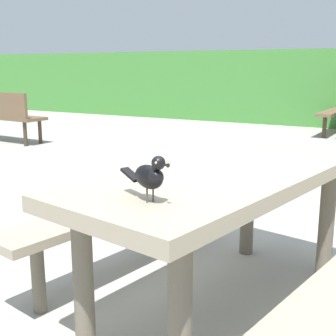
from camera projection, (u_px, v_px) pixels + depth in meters
The scene contains 4 objects.
ground_plane at pixel (212, 281), 2.68m from camera, with size 60.00×60.00×0.00m, color #A3A099.
picnic_table_foreground at pixel (225, 206), 2.27m from camera, with size 1.98×2.00×0.74m.
bird_grackle at pixel (150, 175), 1.68m from camera, with size 0.27×0.14×0.18m.
park_bench_side at pixel (4, 113), 7.49m from camera, with size 1.42×0.53×0.84m.
Camera 1 is at (0.95, -2.29, 1.24)m, focal length 48.44 mm.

